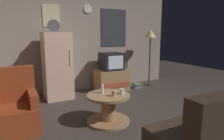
% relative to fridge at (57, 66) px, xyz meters
% --- Properties ---
extents(ground_plane, '(12.00, 12.00, 0.00)m').
position_rel_fridge_xyz_m(ground_plane, '(0.76, -1.95, -0.75)').
color(ground_plane, '#3D332D').
extents(wall_with_art, '(5.20, 0.12, 2.58)m').
position_rel_fridge_xyz_m(wall_with_art, '(0.77, 0.50, 0.54)').
color(wall_with_art, gray).
rests_on(wall_with_art, ground_plane).
extents(fridge, '(0.60, 0.62, 1.77)m').
position_rel_fridge_xyz_m(fridge, '(0.00, 0.00, 0.00)').
color(fridge, beige).
rests_on(fridge, ground_plane).
extents(tv_stand, '(0.84, 0.53, 0.55)m').
position_rel_fridge_xyz_m(tv_stand, '(1.40, 0.01, -0.48)').
color(tv_stand, '#9E754C').
rests_on(tv_stand, ground_plane).
extents(crt_tv, '(0.54, 0.51, 0.44)m').
position_rel_fridge_xyz_m(crt_tv, '(1.38, 0.01, 0.02)').
color(crt_tv, black).
rests_on(crt_tv, tv_stand).
extents(standing_lamp, '(0.32, 0.32, 1.59)m').
position_rel_fridge_xyz_m(standing_lamp, '(2.61, -0.01, 0.60)').
color(standing_lamp, '#332D28').
rests_on(standing_lamp, ground_plane).
extents(coffee_table, '(0.72, 0.72, 0.48)m').
position_rel_fridge_xyz_m(coffee_table, '(0.45, -1.71, -0.52)').
color(coffee_table, '#9E754C').
rests_on(coffee_table, ground_plane).
extents(wine_glass, '(0.05, 0.05, 0.15)m').
position_rel_fridge_xyz_m(wine_glass, '(0.39, -1.59, -0.20)').
color(wine_glass, silver).
rests_on(wine_glass, coffee_table).
extents(mug_ceramic_white, '(0.08, 0.08, 0.09)m').
position_rel_fridge_xyz_m(mug_ceramic_white, '(0.66, -1.80, -0.23)').
color(mug_ceramic_white, silver).
rests_on(mug_ceramic_white, coffee_table).
extents(mug_ceramic_tan, '(0.08, 0.08, 0.09)m').
position_rel_fridge_xyz_m(mug_ceramic_tan, '(0.49, -1.83, -0.23)').
color(mug_ceramic_tan, tan).
rests_on(mug_ceramic_tan, coffee_table).
extents(armchair, '(0.68, 0.68, 0.96)m').
position_rel_fridge_xyz_m(armchair, '(-0.97, -1.32, -0.42)').
color(armchair, maroon).
rests_on(armchair, ground_plane).
extents(book_stack, '(0.22, 0.18, 0.13)m').
position_rel_fridge_xyz_m(book_stack, '(2.10, -0.14, -0.69)').
color(book_stack, gray).
rests_on(book_stack, ground_plane).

